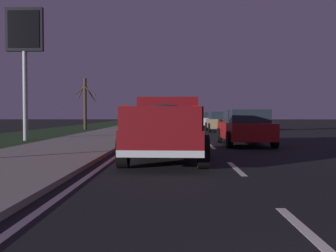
# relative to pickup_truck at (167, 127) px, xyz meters

# --- Properties ---
(ground) EXTENTS (144.00, 144.00, 0.00)m
(ground) POSITION_rel_pickup_truck_xyz_m (16.65, -1.75, -0.98)
(ground) COLOR black
(sidewalk_shoulder) EXTENTS (108.00, 4.00, 0.12)m
(sidewalk_shoulder) POSITION_rel_pickup_truck_xyz_m (16.65, 3.95, -0.92)
(sidewalk_shoulder) COLOR gray
(sidewalk_shoulder) RESTS_ON ground
(grass_verge) EXTENTS (108.00, 6.00, 0.01)m
(grass_verge) POSITION_rel_pickup_truck_xyz_m (16.65, 8.95, -0.98)
(grass_verge) COLOR #1E3819
(grass_verge) RESTS_ON ground
(lane_markings) EXTENTS (108.81, 3.54, 0.01)m
(lane_markings) POSITION_rel_pickup_truck_xyz_m (18.80, 0.76, -0.98)
(lane_markings) COLOR silver
(lane_markings) RESTS_ON ground
(pickup_truck) EXTENTS (5.49, 2.41, 1.87)m
(pickup_truck) POSITION_rel_pickup_truck_xyz_m (0.00, 0.00, 0.00)
(pickup_truck) COLOR maroon
(pickup_truck) RESTS_ON ground
(sedan_red) EXTENTS (4.43, 2.07, 1.54)m
(sedan_red) POSITION_rel_pickup_truck_xyz_m (5.39, -3.27, -0.20)
(sedan_red) COLOR maroon
(sedan_red) RESTS_ON ground
(sedan_tan) EXTENTS (4.40, 2.03, 1.54)m
(sedan_tan) POSITION_rel_pickup_truck_xyz_m (18.60, -3.70, -0.20)
(sedan_tan) COLOR #9E845B
(sedan_tan) RESTS_ON ground
(sedan_white) EXTENTS (4.44, 2.09, 1.54)m
(sedan_white) POSITION_rel_pickup_truck_xyz_m (27.22, -3.45, -0.20)
(sedan_white) COLOR silver
(sedan_white) RESTS_ON ground
(gas_price_sign) EXTENTS (0.27, 1.90, 6.74)m
(gas_price_sign) POSITION_rel_pickup_truck_xyz_m (8.09, 7.41, 4.07)
(gas_price_sign) COLOR #99999E
(gas_price_sign) RESTS_ON ground
(bare_tree_far) EXTENTS (1.10, 1.84, 4.51)m
(bare_tree_far) POSITION_rel_pickup_truck_xyz_m (22.53, 7.73, 1.43)
(bare_tree_far) COLOR #423323
(bare_tree_far) RESTS_ON ground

